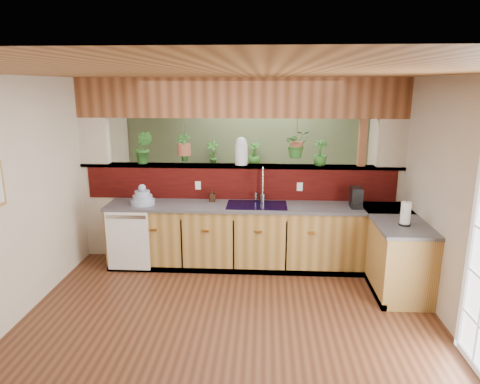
# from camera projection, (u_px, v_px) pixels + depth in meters

# --- Properties ---
(ground) EXTENTS (4.60, 7.00, 0.01)m
(ground) POSITION_uv_depth(u_px,v_px,m) (234.00, 299.00, 5.14)
(ground) COLOR #4E2A18
(ground) RESTS_ON ground
(ceiling) EXTENTS (4.60, 7.00, 0.01)m
(ceiling) POSITION_uv_depth(u_px,v_px,m) (233.00, 75.00, 4.51)
(ceiling) COLOR brown
(ceiling) RESTS_ON ground
(wall_back) EXTENTS (4.60, 0.02, 2.60)m
(wall_back) POSITION_uv_depth(u_px,v_px,m) (247.00, 149.00, 8.21)
(wall_back) COLOR beige
(wall_back) RESTS_ON ground
(wall_left) EXTENTS (0.02, 7.00, 2.60)m
(wall_left) POSITION_uv_depth(u_px,v_px,m) (36.00, 191.00, 4.95)
(wall_left) COLOR beige
(wall_left) RESTS_ON ground
(wall_right) EXTENTS (0.02, 7.00, 2.60)m
(wall_right) POSITION_uv_depth(u_px,v_px,m) (442.00, 197.00, 4.70)
(wall_right) COLOR beige
(wall_right) RESTS_ON ground
(pass_through_partition) EXTENTS (4.60, 0.21, 2.60)m
(pass_through_partition) POSITION_uv_depth(u_px,v_px,m) (242.00, 178.00, 6.15)
(pass_through_partition) COLOR beige
(pass_through_partition) RESTS_ON ground
(pass_through_ledge) EXTENTS (4.60, 0.21, 0.04)m
(pass_through_ledge) POSITION_uv_depth(u_px,v_px,m) (240.00, 166.00, 6.11)
(pass_through_ledge) COLOR brown
(pass_through_ledge) RESTS_ON ground
(header_beam) EXTENTS (4.60, 0.15, 0.55)m
(header_beam) POSITION_uv_depth(u_px,v_px,m) (240.00, 98.00, 5.88)
(header_beam) COLOR brown
(header_beam) RESTS_ON ground
(sage_backwall) EXTENTS (4.55, 0.02, 2.55)m
(sage_backwall) POSITION_uv_depth(u_px,v_px,m) (247.00, 149.00, 8.19)
(sage_backwall) COLOR #526343
(sage_backwall) RESTS_ON ground
(countertop) EXTENTS (4.14, 1.52, 0.90)m
(countertop) POSITION_uv_depth(u_px,v_px,m) (299.00, 240.00, 5.83)
(countertop) COLOR olive
(countertop) RESTS_ON ground
(dishwasher) EXTENTS (0.58, 0.03, 0.82)m
(dishwasher) POSITION_uv_depth(u_px,v_px,m) (128.00, 241.00, 5.75)
(dishwasher) COLOR white
(dishwasher) RESTS_ON ground
(navy_sink) EXTENTS (0.82, 0.50, 0.18)m
(navy_sink) POSITION_uv_depth(u_px,v_px,m) (257.00, 211.00, 5.87)
(navy_sink) COLOR black
(navy_sink) RESTS_ON countertop
(faucet) EXTENTS (0.22, 0.22, 0.51)m
(faucet) POSITION_uv_depth(u_px,v_px,m) (262.00, 183.00, 5.93)
(faucet) COLOR #B7B7B2
(faucet) RESTS_ON countertop
(dish_stack) EXTENTS (0.33, 0.33, 0.29)m
(dish_stack) POSITION_uv_depth(u_px,v_px,m) (143.00, 198.00, 5.85)
(dish_stack) COLOR #909CBA
(dish_stack) RESTS_ON countertop
(soap_dispenser) EXTENTS (0.10, 0.10, 0.18)m
(soap_dispenser) POSITION_uv_depth(u_px,v_px,m) (212.00, 195.00, 6.01)
(soap_dispenser) COLOR #331E12
(soap_dispenser) RESTS_ON countertop
(coffee_maker) EXTENTS (0.14, 0.24, 0.27)m
(coffee_maker) POSITION_uv_depth(u_px,v_px,m) (356.00, 198.00, 5.71)
(coffee_maker) COLOR black
(coffee_maker) RESTS_ON countertop
(paper_towel) EXTENTS (0.14, 0.14, 0.30)m
(paper_towel) POSITION_uv_depth(u_px,v_px,m) (406.00, 214.00, 4.99)
(paper_towel) COLOR black
(paper_towel) RESTS_ON countertop
(glass_jar) EXTENTS (0.18, 0.18, 0.39)m
(glass_jar) POSITION_uv_depth(u_px,v_px,m) (241.00, 151.00, 6.06)
(glass_jar) COLOR silver
(glass_jar) RESTS_ON pass_through_ledge
(ledge_plant_left) EXTENTS (0.27, 0.22, 0.47)m
(ledge_plant_left) POSITION_uv_depth(u_px,v_px,m) (144.00, 148.00, 6.13)
(ledge_plant_left) COLOR #285F21
(ledge_plant_left) RESTS_ON pass_through_ledge
(ledge_plant_right) EXTENTS (0.23, 0.23, 0.36)m
(ledge_plant_right) POSITION_uv_depth(u_px,v_px,m) (320.00, 153.00, 6.00)
(ledge_plant_right) COLOR #285F21
(ledge_plant_right) RESTS_ON pass_through_ledge
(hanging_plant_a) EXTENTS (0.26, 0.22, 0.53)m
(hanging_plant_a) POSITION_uv_depth(u_px,v_px,m) (184.00, 138.00, 6.06)
(hanging_plant_a) COLOR brown
(hanging_plant_a) RESTS_ON header_beam
(hanging_plant_b) EXTENTS (0.40, 0.36, 0.50)m
(hanging_plant_b) POSITION_uv_depth(u_px,v_px,m) (297.00, 132.00, 5.95)
(hanging_plant_b) COLOR brown
(hanging_plant_b) RESTS_ON header_beam
(shelving_console) EXTENTS (1.66, 0.80, 1.07)m
(shelving_console) POSITION_uv_depth(u_px,v_px,m) (235.00, 192.00, 8.18)
(shelving_console) COLOR black
(shelving_console) RESTS_ON ground
(shelf_plant_a) EXTENTS (0.27, 0.22, 0.45)m
(shelf_plant_a) POSITION_uv_depth(u_px,v_px,m) (213.00, 153.00, 8.02)
(shelf_plant_a) COLOR #285F21
(shelf_plant_a) RESTS_ON shelving_console
(shelf_plant_b) EXTENTS (0.31, 0.31, 0.43)m
(shelf_plant_b) POSITION_uv_depth(u_px,v_px,m) (254.00, 154.00, 7.98)
(shelf_plant_b) COLOR #285F21
(shelf_plant_b) RESTS_ON shelving_console
(floor_plant) EXTENTS (0.82, 0.75, 0.78)m
(floor_plant) POSITION_uv_depth(u_px,v_px,m) (269.00, 207.00, 7.57)
(floor_plant) COLOR #285F21
(floor_plant) RESTS_ON ground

